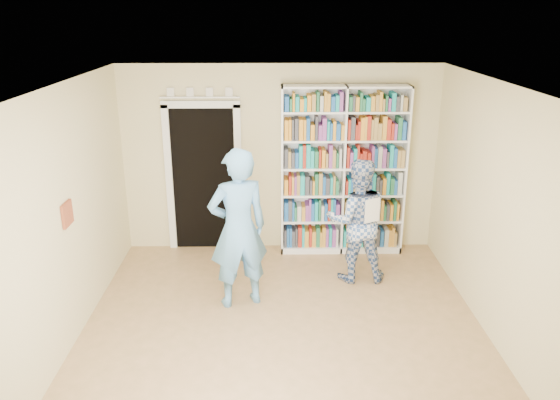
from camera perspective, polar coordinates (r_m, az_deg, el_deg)
name	(u,v)px	position (r m, az deg, el deg)	size (l,w,h in m)	color
floor	(283,340)	(6.12, 0.36, -14.39)	(5.00, 5.00, 0.00)	olive
ceiling	(284,89)	(5.13, 0.43, 11.55)	(5.00, 5.00, 0.00)	white
wall_back	(280,159)	(7.86, -0.01, 4.26)	(4.50, 4.50, 0.00)	beige
wall_left	(59,226)	(5.88, -22.11, -2.51)	(5.00, 5.00, 0.00)	beige
wall_right	(506,223)	(5.97, 22.55, -2.25)	(5.00, 5.00, 0.00)	beige
bookshelf	(343,171)	(7.80, 6.59, 3.07)	(1.76, 0.33, 2.42)	white
doorway	(204,172)	(7.94, -7.97, 2.96)	(1.10, 0.08, 2.43)	black
wall_art	(67,214)	(6.03, -21.35, -1.37)	(0.03, 0.25, 0.25)	maroon
man_blue	(238,229)	(6.38, -4.39, -3.03)	(0.71, 0.46, 1.94)	#5F9ED4
man_plaid	(357,221)	(7.09, 8.05, -2.15)	(0.80, 0.62, 1.64)	#2D4E8C
paper_sheet	(372,211)	(6.84, 9.62, -1.09)	(0.22, 0.01, 0.31)	white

